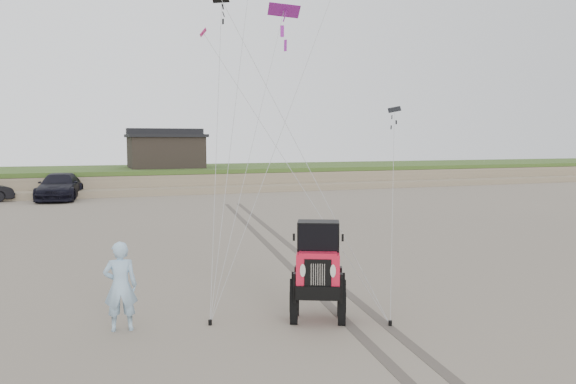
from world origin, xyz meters
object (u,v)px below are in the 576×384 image
object	(u,v)px
truck_c	(60,187)
man	(120,286)
cabin	(166,150)
jeep	(318,282)

from	to	relation	value
truck_c	man	bearing A→B (deg)	-78.19
truck_c	cabin	bearing A→B (deg)	49.39
truck_c	man	world-z (taller)	man
truck_c	jeep	size ratio (longest dim) A/B	1.29
jeep	man	bearing A→B (deg)	-167.61
man	jeep	bearing A→B (deg)	174.26
cabin	man	distance (m)	37.16
cabin	jeep	distance (m)	37.57
cabin	truck_c	xyz separation A→B (m)	(-8.30, -7.31, -2.34)
jeep	truck_c	bearing A→B (deg)	125.95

